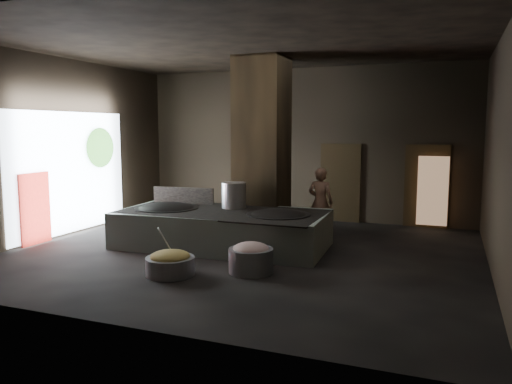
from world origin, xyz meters
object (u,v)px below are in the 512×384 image
at_px(hearth_platform, 222,229).
at_px(meat_basin, 251,260).
at_px(wok_right, 278,218).
at_px(cook, 320,202).
at_px(wok_left, 167,211).
at_px(veg_basin, 170,266).
at_px(stock_pot, 234,195).

distance_m(hearth_platform, meat_basin, 2.23).
distance_m(wok_right, cook, 1.94).
height_order(wok_left, veg_basin, wok_left).
distance_m(stock_pot, cook, 2.27).
height_order(stock_pot, veg_basin, stock_pot).
relative_size(hearth_platform, veg_basin, 5.21).
xyz_separation_m(stock_pot, meat_basin, (1.36, -2.27, -0.90)).
bearing_deg(meat_basin, veg_basin, -152.77).
distance_m(wok_left, cook, 3.84).
bearing_deg(wok_right, cook, 75.39).
relative_size(stock_pot, cook, 0.35).
distance_m(wok_left, veg_basin, 2.87).
height_order(cook, veg_basin, cook).
relative_size(hearth_platform, wok_left, 3.17).
bearing_deg(cook, hearth_platform, 49.40).
xyz_separation_m(veg_basin, meat_basin, (1.35, 0.70, 0.06)).
xyz_separation_m(wok_left, cook, (3.29, 1.97, 0.13)).
xyz_separation_m(wok_left, stock_pot, (1.50, 0.60, 0.38)).
distance_m(hearth_platform, wok_right, 1.39).
xyz_separation_m(wok_right, veg_basin, (-1.29, -2.47, -0.58)).
bearing_deg(veg_basin, wok_right, 62.38).
distance_m(hearth_platform, stock_pot, 0.90).
height_order(hearth_platform, wok_right, wok_right).
distance_m(cook, veg_basin, 4.74).
distance_m(wok_right, stock_pot, 1.44).
distance_m(cook, meat_basin, 3.73).
height_order(veg_basin, meat_basin, meat_basin).
height_order(wok_left, stock_pot, stock_pot).
height_order(wok_left, cook, cook).
bearing_deg(stock_pot, meat_basin, -59.10).
bearing_deg(stock_pot, hearth_platform, -95.19).
relative_size(wok_right, stock_pot, 2.25).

